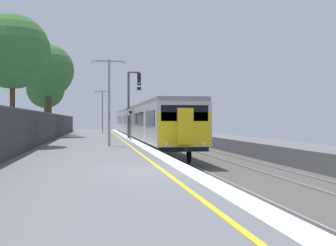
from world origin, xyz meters
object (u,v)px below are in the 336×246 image
signal_gantry (132,97)px  platform_lamp_far (103,108)px  background_tree_back (50,75)px  speed_limit_sign (131,120)px  background_tree_left (46,91)px  platform_lamp_mid (109,94)px  background_tree_centre (14,53)px  background_tree_right (47,72)px  commuter_train_at_platform (141,122)px

signal_gantry → platform_lamp_far: (-2.11, 14.84, -0.45)m
signal_gantry → background_tree_back: bearing=126.3°
speed_limit_sign → platform_lamp_far: platform_lamp_far is taller
background_tree_left → background_tree_back: background_tree_back is taller
platform_lamp_mid → background_tree_back: 20.93m
signal_gantry → background_tree_centre: bearing=-128.2°
background_tree_left → platform_lamp_far: bearing=-13.7°
background_tree_left → background_tree_back: bearing=-80.2°
background_tree_right → background_tree_back: size_ratio=1.03×
speed_limit_sign → background_tree_right: size_ratio=0.28×
signal_gantry → speed_limit_sign: size_ratio=2.29×
platform_lamp_far → background_tree_back: 7.75m
signal_gantry → background_tree_right: size_ratio=0.65×
platform_lamp_mid → platform_lamp_far: bearing=90.0°
background_tree_left → background_tree_right: size_ratio=0.86×
signal_gantry → background_tree_left: size_ratio=0.75×
background_tree_back → background_tree_left: bearing=99.8°
background_tree_left → background_tree_back: size_ratio=0.89×
speed_limit_sign → background_tree_centre: (-7.08, -6.17, 3.72)m
signal_gantry → platform_lamp_mid: (-2.11, -9.88, -0.38)m
background_tree_left → platform_lamp_mid: bearing=-76.3°
background_tree_centre → background_tree_back: 19.60m
platform_lamp_mid → background_tree_right: (-5.04, 14.83, 2.76)m
signal_gantry → speed_limit_sign: bearing=-96.2°
speed_limit_sign → background_tree_back: background_tree_back is taller
speed_limit_sign → background_tree_centre: size_ratio=0.32×
platform_lamp_far → background_tree_right: size_ratio=0.58×
background_tree_back → commuter_train_at_platform: bearing=-18.6°
background_tree_left → background_tree_centre: background_tree_centre is taller
commuter_train_at_platform → speed_limit_sign: size_ratio=18.07×
platform_lamp_far → background_tree_right: bearing=-117.0°
background_tree_back → background_tree_right: bearing=-86.9°
platform_lamp_mid → background_tree_right: bearing=108.8°
speed_limit_sign → platform_lamp_far: (-1.75, 18.13, 1.39)m
background_tree_left → background_tree_centre: size_ratio=0.96×
platform_lamp_mid → background_tree_left: background_tree_left is taller
speed_limit_sign → background_tree_right: 11.47m
commuter_train_at_platform → background_tree_right: (-8.64, -2.18, 4.47)m
commuter_train_at_platform → signal_gantry: size_ratio=7.90×
platform_lamp_mid → background_tree_left: size_ratio=0.69×
signal_gantry → platform_lamp_far: bearing=98.1°
speed_limit_sign → background_tree_right: bearing=129.5°
speed_limit_sign → background_tree_left: background_tree_left is taller
commuter_train_at_platform → platform_lamp_far: platform_lamp_far is taller
commuter_train_at_platform → background_tree_left: 14.11m
speed_limit_sign → platform_lamp_mid: platform_lamp_mid is taller
speed_limit_sign → background_tree_centre: bearing=-138.9°
commuter_train_at_platform → platform_lamp_mid: 17.46m
background_tree_left → background_tree_back: (1.08, -6.27, 1.14)m
platform_lamp_far → background_tree_centre: background_tree_centre is taller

